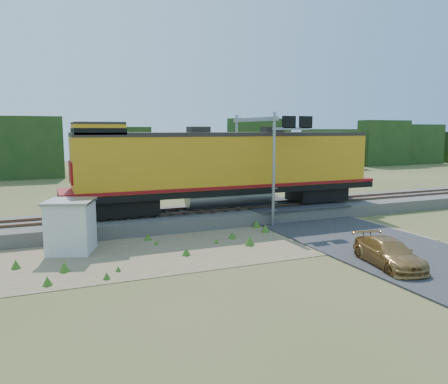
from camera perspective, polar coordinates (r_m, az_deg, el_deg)
name	(u,v)px	position (r m, az deg, el deg)	size (l,w,h in m)	color
ground	(232,245)	(23.15, 1.01, -6.98)	(140.00, 140.00, 0.00)	#475123
ballast	(195,217)	(28.51, -3.84, -3.28)	(70.00, 5.00, 0.80)	slate
rails	(195,210)	(28.42, -3.85, -2.33)	(70.00, 1.54, 0.16)	brown
dirt_shoulder	(193,247)	(22.90, -4.12, -7.13)	(26.00, 8.00, 0.03)	#8C7754
road	(333,229)	(27.21, 14.04, -4.73)	(7.00, 66.00, 0.86)	#38383A
tree_line_north	(116,153)	(59.22, -13.96, 5.03)	(130.00, 3.00, 6.50)	#1B3814
weed_clumps	(167,252)	(22.12, -7.51, -7.77)	(15.00, 6.20, 0.56)	#3A671D
locomotive	(225,166)	(28.80, 0.10, 3.44)	(21.37, 3.26, 5.51)	black
shed	(71,226)	(22.81, -19.37, -4.23)	(2.83, 2.83, 2.63)	silver
signal_gantry	(263,140)	(29.16, 5.15, 6.73)	(2.82, 6.20, 7.12)	gray
car	(389,253)	(20.86, 20.73, -7.48)	(1.71, 4.20, 1.22)	#AA7B3F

